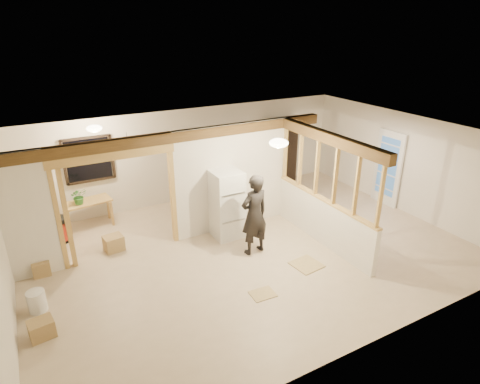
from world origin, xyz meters
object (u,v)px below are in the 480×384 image
shop_vac (59,230)px  woman (254,215)px  work_table (89,214)px  bookshelf (280,152)px  refrigerator (227,204)px

shop_vac → woman: bearing=-34.6°
woman → work_table: 4.11m
shop_vac → bookshelf: (6.31, 0.64, 0.70)m
bookshelf → refrigerator: bearing=-143.0°
work_table → shop_vac: (-0.73, -0.44, -0.04)m
refrigerator → bookshelf: (2.90, 2.19, 0.21)m
refrigerator → shop_vac: refrigerator is taller
bookshelf → work_table: bearing=-178.0°
refrigerator → work_table: size_ratio=1.50×
woman → shop_vac: woman is taller
woman → work_table: (-2.85, 2.91, -0.55)m
woman → bookshelf: size_ratio=0.89×
woman → bookshelf: bookshelf is taller
refrigerator → work_table: refrigerator is taller
woman → work_table: size_ratio=1.68×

